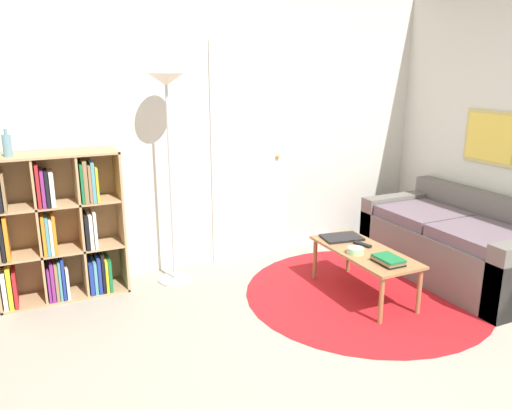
{
  "coord_description": "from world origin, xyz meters",
  "views": [
    {
      "loc": [
        -1.62,
        -1.86,
        1.82
      ],
      "look_at": [
        -0.11,
        1.35,
        0.85
      ],
      "focal_mm": 35.0,
      "sensor_mm": 36.0,
      "label": 1
    }
  ],
  "objects_px": {
    "couch": "(459,246)",
    "floor_lamp": "(168,114)",
    "coffee_table": "(364,255)",
    "bottle_middle": "(7,145)",
    "bookshelf": "(56,230)",
    "bowl": "(356,251)",
    "laptop": "(342,237)"
  },
  "relations": [
    {
      "from": "couch",
      "to": "coffee_table",
      "type": "relative_size",
      "value": 1.67
    },
    {
      "from": "floor_lamp",
      "to": "bottle_middle",
      "type": "bearing_deg",
      "value": 176.69
    },
    {
      "from": "couch",
      "to": "bookshelf",
      "type": "bearing_deg",
      "value": 161.76
    },
    {
      "from": "bookshelf",
      "to": "bowl",
      "type": "relative_size",
      "value": 8.83
    },
    {
      "from": "bookshelf",
      "to": "coffee_table",
      "type": "relative_size",
      "value": 1.2
    },
    {
      "from": "bookshelf",
      "to": "laptop",
      "type": "relative_size",
      "value": 3.27
    },
    {
      "from": "bookshelf",
      "to": "floor_lamp",
      "type": "relative_size",
      "value": 0.67
    },
    {
      "from": "couch",
      "to": "laptop",
      "type": "height_order",
      "value": "couch"
    },
    {
      "from": "bookshelf",
      "to": "couch",
      "type": "relative_size",
      "value": 0.72
    },
    {
      "from": "bookshelf",
      "to": "bottle_middle",
      "type": "height_order",
      "value": "bottle_middle"
    },
    {
      "from": "laptop",
      "to": "bowl",
      "type": "bearing_deg",
      "value": -107.29
    },
    {
      "from": "floor_lamp",
      "to": "couch",
      "type": "height_order",
      "value": "floor_lamp"
    },
    {
      "from": "coffee_table",
      "to": "laptop",
      "type": "relative_size",
      "value": 2.73
    },
    {
      "from": "couch",
      "to": "floor_lamp",
      "type": "bearing_deg",
      "value": 157.29
    },
    {
      "from": "couch",
      "to": "laptop",
      "type": "relative_size",
      "value": 4.55
    },
    {
      "from": "coffee_table",
      "to": "laptop",
      "type": "height_order",
      "value": "laptop"
    },
    {
      "from": "floor_lamp",
      "to": "bookshelf",
      "type": "bearing_deg",
      "value": 174.08
    },
    {
      "from": "bowl",
      "to": "laptop",
      "type": "bearing_deg",
      "value": 72.71
    },
    {
      "from": "coffee_table",
      "to": "bottle_middle",
      "type": "bearing_deg",
      "value": 158.02
    },
    {
      "from": "bowl",
      "to": "floor_lamp",
      "type": "bearing_deg",
      "value": 141.09
    },
    {
      "from": "bookshelf",
      "to": "floor_lamp",
      "type": "bearing_deg",
      "value": -5.92
    },
    {
      "from": "bowl",
      "to": "bottle_middle",
      "type": "bearing_deg",
      "value": 156.49
    },
    {
      "from": "floor_lamp",
      "to": "coffee_table",
      "type": "height_order",
      "value": "floor_lamp"
    },
    {
      "from": "couch",
      "to": "coffee_table",
      "type": "bearing_deg",
      "value": 178.0
    },
    {
      "from": "bowl",
      "to": "coffee_table",
      "type": "bearing_deg",
      "value": 15.47
    },
    {
      "from": "couch",
      "to": "bottle_middle",
      "type": "xyz_separation_m",
      "value": [
        -3.56,
        1.06,
        0.99
      ]
    },
    {
      "from": "coffee_table",
      "to": "bottle_middle",
      "type": "relative_size",
      "value": 4.87
    },
    {
      "from": "coffee_table",
      "to": "bottle_middle",
      "type": "distance_m",
      "value": 2.88
    },
    {
      "from": "couch",
      "to": "coffee_table",
      "type": "distance_m",
      "value": 1.03
    },
    {
      "from": "bookshelf",
      "to": "couch",
      "type": "xyz_separation_m",
      "value": [
        3.29,
        -1.08,
        -0.29
      ]
    },
    {
      "from": "bookshelf",
      "to": "laptop",
      "type": "bearing_deg",
      "value": -17.91
    },
    {
      "from": "bookshelf",
      "to": "bottle_middle",
      "type": "relative_size",
      "value": 5.84
    }
  ]
}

